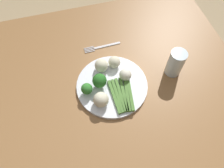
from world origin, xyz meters
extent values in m
cube|color=tan|center=(0.00, 0.00, -0.01)|extent=(6.00, 6.00, 0.02)
cube|color=olive|center=(0.00, 0.00, 0.72)|extent=(1.14, 1.08, 0.04)
cylinder|color=olive|center=(0.51, -0.48, 0.35)|extent=(0.07, 0.07, 0.70)
cylinder|color=olive|center=(0.51, 0.48, 0.35)|extent=(0.07, 0.07, 0.70)
cylinder|color=brown|center=(-0.25, -0.55, 0.23)|extent=(0.04, 0.04, 0.45)
cylinder|color=brown|center=(0.07, -0.64, 0.23)|extent=(0.04, 0.04, 0.45)
cylinder|color=white|center=(0.08, 0.01, 0.75)|extent=(0.28, 0.28, 0.01)
cube|color=#47752D|center=(0.02, -0.04, 0.76)|extent=(0.15, 0.03, 0.01)
cube|color=#47752D|center=(0.02, -0.03, 0.76)|extent=(0.14, 0.04, 0.01)
cube|color=#47752D|center=(0.02, -0.02, 0.76)|extent=(0.15, 0.03, 0.01)
cube|color=#47752D|center=(0.02, -0.01, 0.76)|extent=(0.15, 0.02, 0.01)
cube|color=#47752D|center=(0.02, 0.01, 0.76)|extent=(0.15, 0.01, 0.01)
cube|color=#47752D|center=(0.02, 0.02, 0.76)|extent=(0.15, 0.02, 0.01)
cylinder|color=#609E3D|center=(0.07, 0.11, 0.76)|extent=(0.02, 0.02, 0.02)
sphere|color=#337A2D|center=(0.07, 0.11, 0.79)|extent=(0.04, 0.04, 0.04)
cylinder|color=#568E33|center=(0.08, 0.06, 0.76)|extent=(0.02, 0.02, 0.02)
sphere|color=#286B23|center=(0.08, 0.06, 0.79)|extent=(0.05, 0.05, 0.05)
sphere|color=white|center=(0.09, -0.05, 0.78)|extent=(0.05, 0.05, 0.05)
sphere|color=beige|center=(0.16, 0.03, 0.78)|extent=(0.05, 0.05, 0.05)
sphere|color=beige|center=(0.01, 0.07, 0.78)|extent=(0.06, 0.06, 0.06)
sphere|color=beige|center=(0.16, -0.02, 0.78)|extent=(0.05, 0.05, 0.05)
cube|color=silver|center=(0.29, -0.02, 0.74)|extent=(0.01, 0.12, 0.00)
cube|color=silver|center=(0.30, 0.06, 0.74)|extent=(0.00, 0.05, 0.00)
cube|color=silver|center=(0.29, 0.06, 0.74)|extent=(0.00, 0.05, 0.00)
cube|color=silver|center=(0.28, 0.06, 0.74)|extent=(0.00, 0.05, 0.00)
cube|color=silver|center=(0.27, 0.06, 0.74)|extent=(0.00, 0.05, 0.00)
cylinder|color=silver|center=(0.08, -0.25, 0.80)|extent=(0.06, 0.06, 0.12)
camera|label=1|loc=(-0.33, 0.12, 1.48)|focal=34.24mm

